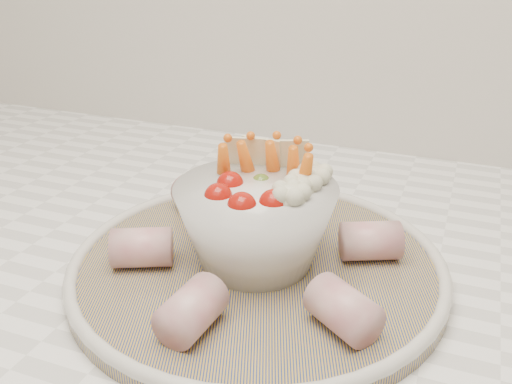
% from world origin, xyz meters
% --- Properties ---
extents(serving_platter, '(0.45, 0.45, 0.02)m').
position_xyz_m(serving_platter, '(0.07, 1.38, 0.93)').
color(serving_platter, navy).
rests_on(serving_platter, kitchen_counter).
extents(veggie_bowl, '(0.15, 0.15, 0.11)m').
position_xyz_m(veggie_bowl, '(0.07, 1.38, 0.98)').
color(veggie_bowl, silver).
rests_on(veggie_bowl, serving_platter).
extents(cured_meat_rolls, '(0.26, 0.28, 0.04)m').
position_xyz_m(cured_meat_rolls, '(0.07, 1.38, 0.95)').
color(cured_meat_rolls, '#B5525F').
rests_on(cured_meat_rolls, serving_platter).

